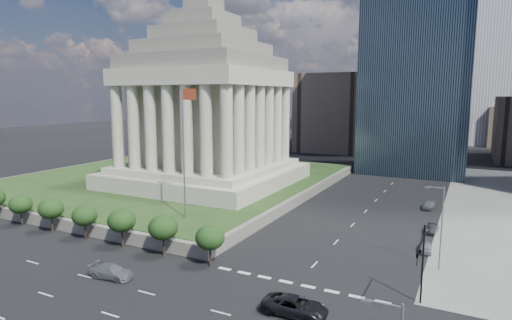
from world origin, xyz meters
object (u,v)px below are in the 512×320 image
Objects in this scene: street_lamp_north at (440,223)px; flagpole at (184,144)px; parked_sedan_mid at (432,229)px; parked_sedan_far at (429,205)px; war_memorial at (205,90)px; pickup_truck at (295,306)px; parked_sedan_near at (426,247)px; suv_grey at (111,271)px; traffic_signal_ne at (421,258)px.

flagpole is at bearing -178.37° from street_lamp_north.
flagpole reaches higher than street_lamp_north.
flagpole is 38.81m from parked_sedan_mid.
flagpole is at bearing -132.63° from parked_sedan_far.
war_memorial is 50.74m from parked_sedan_mid.
parked_sedan_near is at bearing -23.22° from pickup_truck.
street_lamp_north is at bearing -66.04° from suv_grey.
traffic_signal_ne is at bearing -16.71° from flagpole.
parked_sedan_near is (-1.00, 16.90, -4.62)m from traffic_signal_ne.
war_memorial is 48.74m from parked_sedan_far.
parked_sedan_near is 23.28m from parked_sedan_far.
street_lamp_north is (0.83, 11.30, 0.41)m from traffic_signal_ne.
war_memorial is 60.00m from traffic_signal_ne.
suv_grey is (2.85, -17.93, -12.36)m from flagpole.
pickup_truck is at bearing -149.93° from traffic_signal_ne.
war_memorial is 6.29× the size of pickup_truck.
suv_grey reaches higher than parked_sedan_near.
traffic_signal_ne is at bearing -94.19° from street_lamp_north.
pickup_truck reaches higher than parked_sedan_near.
pickup_truck is 24.54m from parked_sedan_near.
flagpole is at bearing 54.87° from pickup_truck.
war_memorial is 54.92m from street_lamp_north.
suv_grey is 55.72m from parked_sedan_far.
parked_sedan_mid is (0.00, 8.87, 0.00)m from parked_sedan_near.
war_memorial is at bearing 143.58° from traffic_signal_ne.
parked_sedan_mid is (9.14, 31.65, -0.23)m from pickup_truck.
war_memorial is at bearing 116.89° from flagpole.
traffic_signal_ne reaches higher than parked_sedan_far.
flagpole is at bearing -63.11° from war_memorial.
traffic_signal_ne is at bearing -90.21° from parked_sedan_near.
traffic_signal_ne is at bearing -83.37° from parked_sedan_mid.
war_memorial is at bearing 40.79° from pickup_truck.
parked_sedan_far is (31.59, 29.81, -12.36)m from flagpole.
pickup_truck is 1.41× the size of parked_sedan_far.
street_lamp_north is 37.76m from suv_grey.
war_memorial is 7.53× the size of suv_grey.
flagpole reaches higher than parked_sedan_far.
parked_sedan_mid is at bearing -48.79° from suv_grey.
flagpole is at bearing -150.69° from parked_sedan_mid.
street_lamp_north is at bearing -78.91° from parked_sedan_far.
flagpole reaches higher than suv_grey.
flagpole is 2.50× the size of traffic_signal_ne.
street_lamp_north reaches higher than parked_sedan_near.
pickup_truck is 1.67× the size of parked_sedan_near.
parked_sedan_mid is (45.50, -8.53, -20.76)m from war_memorial.
parked_sedan_far is (-3.57, 28.81, -4.91)m from street_lamp_north.
flagpole reaches higher than parked_sedan_mid.
traffic_signal_ne is at bearing -82.80° from suv_grey.
parked_sedan_mid is at bearing 24.90° from flagpole.
flagpole is 2.00× the size of street_lamp_north.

